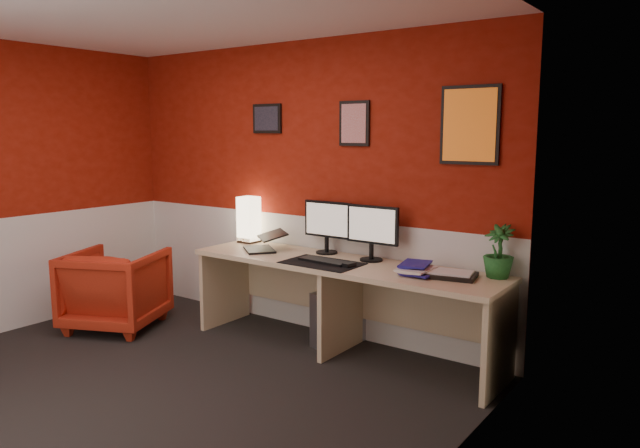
{
  "coord_description": "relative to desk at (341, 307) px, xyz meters",
  "views": [
    {
      "loc": [
        3.18,
        -2.37,
        1.73
      ],
      "look_at": [
        0.6,
        1.21,
        1.05
      ],
      "focal_mm": 33.45,
      "sensor_mm": 36.0,
      "label": 1
    }
  ],
  "objects": [
    {
      "name": "ground",
      "position": [
        -0.66,
        -1.41,
        -0.36
      ],
      "size": [
        4.0,
        3.5,
        0.01
      ],
      "primitive_type": "cube",
      "color": "black",
      "rests_on": "ground"
    },
    {
      "name": "ceiling",
      "position": [
        -0.66,
        -1.41,
        2.13
      ],
      "size": [
        4.0,
        3.5,
        0.01
      ],
      "primitive_type": "cube",
      "color": "white",
      "rests_on": "ground"
    },
    {
      "name": "wall_back",
      "position": [
        -0.66,
        0.34,
        0.89
      ],
      "size": [
        4.0,
        0.01,
        2.5
      ],
      "primitive_type": "cube",
      "color": "maroon",
      "rests_on": "ground"
    },
    {
      "name": "wall_right",
      "position": [
        1.34,
        -1.41,
        0.89
      ],
      "size": [
        0.01,
        3.5,
        2.5
      ],
      "primitive_type": "cube",
      "color": "maroon",
      "rests_on": "ground"
    },
    {
      "name": "wainscot_back",
      "position": [
        -0.66,
        0.34,
        0.14
      ],
      "size": [
        4.0,
        0.01,
        1.0
      ],
      "primitive_type": "cube",
      "color": "silver",
      "rests_on": "ground"
    },
    {
      "name": "wainscot_right",
      "position": [
        1.33,
        -1.41,
        0.14
      ],
      "size": [
        0.01,
        3.5,
        1.0
      ],
      "primitive_type": "cube",
      "color": "silver",
      "rests_on": "ground"
    },
    {
      "name": "desk",
      "position": [
        0.0,
        0.0,
        0.0
      ],
      "size": [
        2.6,
        0.65,
        0.73
      ],
      "primitive_type": "cube",
      "color": "#D3B787",
      "rests_on": "ground"
    },
    {
      "name": "shoji_lamp",
      "position": [
        -1.15,
        0.21,
        0.56
      ],
      "size": [
        0.16,
        0.16,
        0.4
      ],
      "primitive_type": "cube",
      "color": "#FFE5B2",
      "rests_on": "desk"
    },
    {
      "name": "laptop",
      "position": [
        -0.82,
        -0.03,
        0.47
      ],
      "size": [
        0.4,
        0.39,
        0.22
      ],
      "primitive_type": "cube",
      "rotation": [
        0.0,
        0.0,
        -0.67
      ],
      "color": "black",
      "rests_on": "desk"
    },
    {
      "name": "monitor_left",
      "position": [
        -0.29,
        0.21,
        0.66
      ],
      "size": [
        0.45,
        0.06,
        0.58
      ],
      "primitive_type": "cube",
      "color": "black",
      "rests_on": "desk"
    },
    {
      "name": "monitor_right",
      "position": [
        0.16,
        0.18,
        0.66
      ],
      "size": [
        0.45,
        0.06,
        0.58
      ],
      "primitive_type": "cube",
      "color": "black",
      "rests_on": "desk"
    },
    {
      "name": "desk_mat",
      "position": [
        -0.09,
        -0.13,
        0.37
      ],
      "size": [
        0.6,
        0.38,
        0.01
      ],
      "primitive_type": "cube",
      "color": "black",
      "rests_on": "desk"
    },
    {
      "name": "keyboard",
      "position": [
        -0.1,
        -0.09,
        0.38
      ],
      "size": [
        0.43,
        0.17,
        0.02
      ],
      "primitive_type": "cube",
      "rotation": [
        0.0,
        0.0,
        -0.06
      ],
      "color": "black",
      "rests_on": "desk_mat"
    },
    {
      "name": "mouse",
      "position": [
        0.15,
        -0.12,
        0.39
      ],
      "size": [
        0.07,
        0.11,
        0.03
      ],
      "primitive_type": "cube",
      "rotation": [
        0.0,
        0.0,
        -0.14
      ],
      "color": "black",
      "rests_on": "desk_mat"
    },
    {
      "name": "book_bottom",
      "position": [
        0.58,
        0.02,
        0.38
      ],
      "size": [
        0.27,
        0.34,
        0.03
      ],
      "primitive_type": "imported",
      "rotation": [
        0.0,
        0.0,
        -0.11
      ],
      "color": "navy",
      "rests_on": "desk"
    },
    {
      "name": "book_middle",
      "position": [
        0.56,
        -0.03,
        0.4
      ],
      "size": [
        0.21,
        0.29,
        0.02
      ],
      "primitive_type": "imported",
      "rotation": [
        0.0,
        0.0,
        0.0
      ],
      "color": "silver",
      "rests_on": "book_bottom"
    },
    {
      "name": "book_top",
      "position": [
        0.53,
        -0.01,
        0.43
      ],
      "size": [
        0.25,
        0.3,
        0.03
      ],
      "primitive_type": "imported",
      "rotation": [
        0.0,
        0.0,
        0.22
      ],
      "color": "navy",
      "rests_on": "book_middle"
    },
    {
      "name": "zen_tray",
      "position": [
        0.89,
        0.04,
        0.38
      ],
      "size": [
        0.39,
        0.31,
        0.03
      ],
      "primitive_type": "cube",
      "rotation": [
        0.0,
        0.0,
        0.2
      ],
      "color": "black",
      "rests_on": "desk"
    },
    {
      "name": "potted_plant",
      "position": [
        1.16,
        0.22,
        0.55
      ],
      "size": [
        0.25,
        0.25,
        0.37
      ],
      "primitive_type": "imported",
      "rotation": [
        0.0,
        0.0,
        -0.2
      ],
      "color": "#19591E",
      "rests_on": "desk"
    },
    {
      "name": "pc_tower",
      "position": [
        -0.12,
        0.14,
        -0.14
      ],
      "size": [
        0.3,
        0.48,
        0.45
      ],
      "primitive_type": "cube",
      "rotation": [
        0.0,
        0.0,
        -0.23
      ],
      "color": "#99999E",
      "rests_on": "ground"
    },
    {
      "name": "armchair",
      "position": [
        -1.97,
        -0.66,
        -0.01
      ],
      "size": [
        1.0,
        1.01,
        0.7
      ],
      "primitive_type": "imported",
      "rotation": [
        0.0,
        0.0,
        3.57
      ],
      "color": "#B12712",
      "rests_on": "ground"
    },
    {
      "name": "art_left",
      "position": [
        -1.03,
        0.33,
        1.49
      ],
      "size": [
        0.32,
        0.02,
        0.26
      ],
      "primitive_type": "cube",
      "color": "black",
      "rests_on": "wall_back"
    },
    {
      "name": "art_center",
      "position": [
        -0.1,
        0.33,
        1.44
      ],
      "size": [
        0.28,
        0.02,
        0.36
      ],
      "primitive_type": "cube",
      "color": "red",
      "rests_on": "wall_back"
    },
    {
      "name": "art_right",
      "position": [
        0.87,
        0.33,
        1.42
      ],
      "size": [
        0.44,
        0.02,
        0.56
      ],
      "primitive_type": "cube",
      "color": "orange",
      "rests_on": "wall_back"
    }
  ]
}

